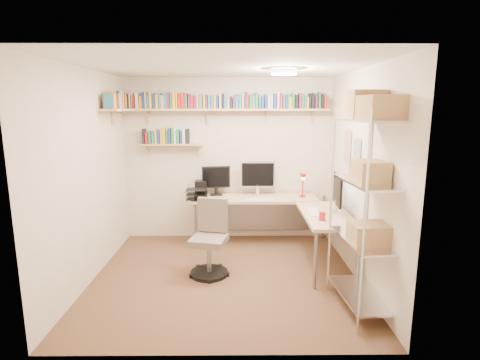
# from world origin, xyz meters

# --- Properties ---
(ground) EXTENTS (3.20, 3.20, 0.00)m
(ground) POSITION_xyz_m (0.00, 0.00, 0.00)
(ground) COLOR #482B1F
(ground) RESTS_ON ground
(room_shell) EXTENTS (3.24, 3.04, 2.52)m
(room_shell) POSITION_xyz_m (0.00, 0.00, 1.55)
(room_shell) COLOR beige
(room_shell) RESTS_ON ground
(wall_shelves) EXTENTS (3.12, 1.09, 0.80)m
(wall_shelves) POSITION_xyz_m (-0.42, 1.30, 2.03)
(wall_shelves) COLOR #D3BB77
(wall_shelves) RESTS_ON ground
(corner_desk) EXTENTS (2.16, 1.84, 1.25)m
(corner_desk) POSITION_xyz_m (0.53, 0.94, 0.72)
(corner_desk) COLOR #D6B58B
(corner_desk) RESTS_ON ground
(office_chair) EXTENTS (0.50, 0.52, 0.94)m
(office_chair) POSITION_xyz_m (-0.19, 0.10, 0.39)
(office_chair) COLOR black
(office_chair) RESTS_ON ground
(wire_rack) EXTENTS (0.51, 0.92, 2.22)m
(wire_rack) POSITION_xyz_m (1.42, -0.78, 1.51)
(wire_rack) COLOR silver
(wire_rack) RESTS_ON ground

